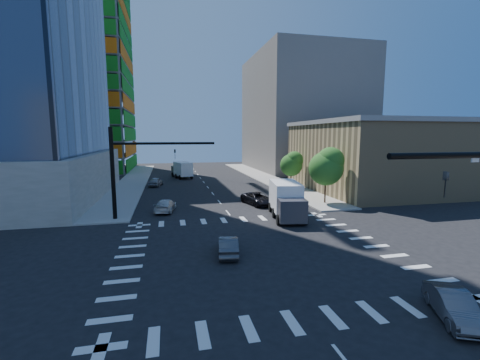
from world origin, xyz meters
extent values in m
plane|color=black|center=(0.00, 0.00, 0.00)|extent=(160.00, 160.00, 0.00)
cube|color=silver|center=(0.00, 0.00, 0.01)|extent=(20.00, 20.00, 0.01)
cube|color=gray|center=(12.50, 40.00, 0.07)|extent=(5.00, 60.00, 0.15)
cube|color=gray|center=(-12.50, 40.00, 0.07)|extent=(5.00, 60.00, 0.15)
cube|color=#18881C|center=(-14.90, 62.00, 24.50)|extent=(0.12, 24.00, 49.00)
cube|color=orange|center=(-27.50, 49.40, 24.50)|extent=(24.00, 0.12, 49.00)
cube|color=tan|center=(25.00, 22.00, 5.00)|extent=(20.00, 22.00, 10.00)
cube|color=gray|center=(25.00, 22.00, 10.30)|extent=(20.50, 22.50, 0.60)
cube|color=slate|center=(27.00, 55.00, 14.00)|extent=(24.00, 30.00, 28.00)
imported|color=black|center=(4.00, -11.50, 6.45)|extent=(0.16, 0.20, 1.00)
cylinder|color=black|center=(-11.50, 11.50, 4.65)|extent=(0.40, 0.40, 9.00)
cylinder|color=black|center=(-6.50, 11.50, 7.55)|extent=(10.00, 0.24, 0.24)
imported|color=black|center=(-5.50, 11.50, 6.45)|extent=(0.16, 0.20, 1.00)
cylinder|color=#382316|center=(12.50, 14.00, 1.29)|extent=(0.20, 0.20, 2.27)
sphere|color=#16531B|center=(12.50, 14.00, 4.38)|extent=(4.16, 4.16, 4.16)
sphere|color=#437D29|center=(12.90, 13.70, 5.35)|extent=(3.25, 3.25, 3.25)
cylinder|color=#382316|center=(12.80, 26.00, 1.11)|extent=(0.20, 0.20, 1.92)
sphere|color=#16531B|center=(12.80, 26.00, 3.72)|extent=(3.52, 3.52, 3.52)
sphere|color=#437D29|center=(13.20, 25.70, 4.55)|extent=(2.75, 2.75, 2.75)
imported|color=#56555B|center=(6.25, -10.33, 0.65)|extent=(2.81, 4.15, 1.30)
imported|color=black|center=(4.32, 15.40, 0.73)|extent=(3.61, 5.67, 1.46)
imported|color=silver|center=(-6.61, 14.19, 0.67)|extent=(2.71, 4.91, 1.35)
imported|color=#999BA0|center=(-8.28, 33.30, 0.73)|extent=(2.62, 4.57, 1.47)
imported|color=#454549|center=(-2.25, -0.14, 0.63)|extent=(1.90, 3.98, 1.26)
cube|color=white|center=(5.44, 8.50, 2.10)|extent=(3.60, 5.92, 2.88)
cube|color=#403F47|center=(5.44, 8.50, 1.38)|extent=(2.86, 2.41, 2.10)
cube|color=white|center=(-3.64, 43.12, 1.90)|extent=(3.68, 5.47, 2.60)
cube|color=#403F47|center=(-3.64, 43.12, 1.25)|extent=(2.71, 2.36, 1.90)
camera|label=1|loc=(-6.21, -21.49, 8.27)|focal=24.00mm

